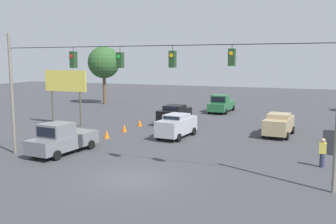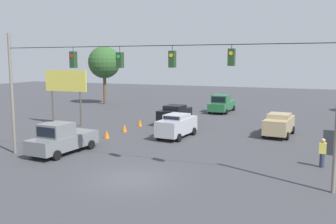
{
  "view_description": "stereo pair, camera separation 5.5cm",
  "coord_description": "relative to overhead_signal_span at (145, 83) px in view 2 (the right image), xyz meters",
  "views": [
    {
      "loc": [
        -9.12,
        16.89,
        6.21
      ],
      "look_at": [
        1.35,
        -8.25,
        2.43
      ],
      "focal_mm": 40.0,
      "sensor_mm": 36.0,
      "label": 1
    },
    {
      "loc": [
        -9.17,
        16.86,
        6.21
      ],
      "look_at": [
        1.35,
        -8.25,
        2.43
      ],
      "focal_mm": 40.0,
      "sensor_mm": 36.0,
      "label": 2
    }
  ],
  "objects": [
    {
      "name": "traffic_cone_nearest",
      "position": [
        6.71,
        -4.02,
        -4.61
      ],
      "size": [
        0.42,
        0.42,
        0.67
      ],
      "primitive_type": "cone",
      "color": "orange",
      "rests_on": "ground_plane"
    },
    {
      "name": "ground_plane",
      "position": [
        -0.06,
        1.79,
        -4.94
      ],
      "size": [
        140.0,
        140.0,
        0.0
      ],
      "primitive_type": "plane",
      "color": "#3D3D42"
    },
    {
      "name": "traffic_cone_third",
      "position": [
        6.72,
        -9.56,
        -4.61
      ],
      "size": [
        0.42,
        0.42,
        0.67
      ],
      "primitive_type": "cone",
      "color": "orange",
      "rests_on": "ground_plane"
    },
    {
      "name": "pickup_truck_grey_parked_shoulder",
      "position": [
        6.82,
        -1.22,
        -3.97
      ],
      "size": [
        2.48,
        5.28,
        2.12
      ],
      "color": "slate",
      "rests_on": "ground_plane"
    },
    {
      "name": "overhead_signal_span",
      "position": [
        0.0,
        0.0,
        0.0
      ],
      "size": [
        19.8,
        0.38,
        7.94
      ],
      "color": "slate",
      "rests_on": "ground_plane"
    },
    {
      "name": "roadside_billboard",
      "position": [
        13.46,
        -10.34,
        -1.02
      ],
      "size": [
        4.65,
        0.16,
        5.27
      ],
      "color": "#4C473D",
      "rests_on": "ground_plane"
    },
    {
      "name": "traffic_cone_second",
      "position": [
        6.68,
        -6.59,
        -4.61
      ],
      "size": [
        0.42,
        0.42,
        0.67
      ],
      "primitive_type": "cone",
      "color": "orange",
      "rests_on": "ground_plane"
    },
    {
      "name": "traffic_cone_fourth",
      "position": [
        6.75,
        -12.58,
        -4.61
      ],
      "size": [
        0.42,
        0.42,
        0.67
      ],
      "primitive_type": "cone",
      "color": "orange",
      "rests_on": "ground_plane"
    },
    {
      "name": "sedan_silver_withflow_mid",
      "position": [
        1.62,
        -9.07,
        -3.95
      ],
      "size": [
        2.21,
        4.63,
        1.9
      ],
      "color": "#A8AAB2",
      "rests_on": "ground_plane"
    },
    {
      "name": "sedan_tan_oncoming_far",
      "position": [
        -5.93,
        -12.9,
        -3.97
      ],
      "size": [
        2.31,
        4.5,
        1.86
      ],
      "color": "tan",
      "rests_on": "ground_plane"
    },
    {
      "name": "pickup_truck_green_withflow_deep",
      "position": [
        2.05,
        -24.97,
        -3.97
      ],
      "size": [
        2.28,
        5.59,
        2.12
      ],
      "color": "#236038",
      "rests_on": "ground_plane"
    },
    {
      "name": "pedestrian",
      "position": [
        -9.33,
        -4.38,
        -4.08
      ],
      "size": [
        0.4,
        0.28,
        1.72
      ],
      "color": "#2D334C",
      "rests_on": "ground_plane"
    },
    {
      "name": "tree_horizon_right",
      "position": [
        19.55,
        -26.78,
        0.93
      ],
      "size": [
        4.49,
        4.49,
        8.16
      ],
      "color": "brown",
      "rests_on": "ground_plane"
    },
    {
      "name": "sedan_black_withflow_far",
      "position": [
        4.11,
        -14.9,
        -3.97
      ],
      "size": [
        2.26,
        4.58,
        1.85
      ],
      "color": "black",
      "rests_on": "ground_plane"
    }
  ]
}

